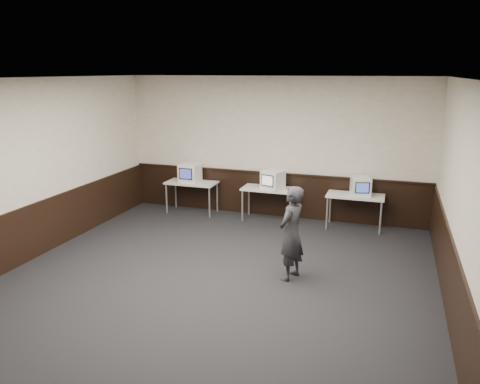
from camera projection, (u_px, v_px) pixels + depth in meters
name	position (u px, v px, depth m)	size (l,w,h in m)	color
floor	(210.00, 287.00, 7.39)	(8.00, 8.00, 0.00)	black
ceiling	(206.00, 79.00, 6.58)	(8.00, 8.00, 0.00)	white
back_wall	(274.00, 148.00, 10.66)	(7.00, 7.00, 0.00)	beige
left_wall	(20.00, 173.00, 8.05)	(8.00, 8.00, 0.00)	beige
right_wall	(464.00, 210.00, 5.92)	(8.00, 8.00, 0.00)	beige
wainscot_back	(273.00, 195.00, 10.92)	(6.98, 0.04, 1.00)	black
wainscot_left	(28.00, 233.00, 8.32)	(0.04, 7.98, 1.00)	black
wainscot_right	(453.00, 289.00, 6.20)	(0.04, 7.98, 1.00)	black
wainscot_rail	(273.00, 173.00, 10.77)	(6.98, 0.06, 0.04)	black
desk_left	(192.00, 185.00, 11.10)	(1.20, 0.60, 0.75)	silver
desk_center	(269.00, 191.00, 10.52)	(1.20, 0.60, 0.75)	silver
desk_right	(355.00, 198.00, 9.95)	(1.20, 0.60, 0.75)	silver
emac_left	(190.00, 173.00, 11.02)	(0.45, 0.49, 0.44)	white
emac_center	(273.00, 180.00, 10.38)	(0.54, 0.55, 0.42)	white
emac_right	(361.00, 186.00, 9.84)	(0.48, 0.49, 0.39)	white
person	(291.00, 233.00, 7.51)	(0.57, 0.37, 1.56)	#27272D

